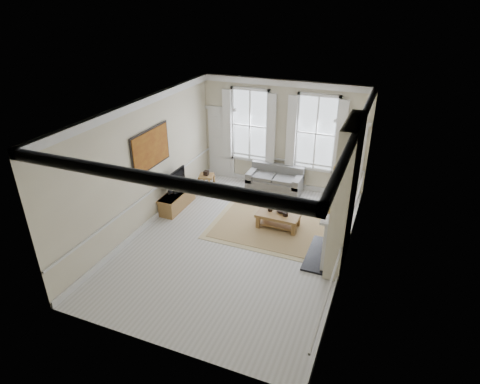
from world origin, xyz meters
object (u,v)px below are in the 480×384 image
at_px(sofa, 275,181).
at_px(tv_stand, 177,200).
at_px(coffee_table, 278,216).
at_px(side_table, 206,178).

bearing_deg(sofa, tv_stand, -137.97).
distance_m(coffee_table, tv_stand, 3.05).
bearing_deg(sofa, side_table, -159.31).
distance_m(sofa, side_table, 2.16).
bearing_deg(tv_stand, side_table, 77.32).
relative_size(sofa, tv_stand, 1.21).
xyz_separation_m(coffee_table, tv_stand, (-3.05, -0.04, -0.09)).
height_order(sofa, coffee_table, sofa).
bearing_deg(side_table, coffee_table, -25.05).
height_order(sofa, side_table, sofa).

